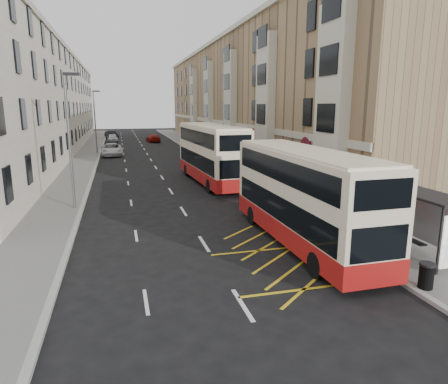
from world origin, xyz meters
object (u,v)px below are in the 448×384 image
object	(u,v)px
double_decker_front	(303,197)
car_red	(153,138)
litter_bin	(426,275)
bus_shelter	(429,211)
pedestrian_far	(347,222)
car_dark	(111,135)
double_decker_rear	(211,154)
street_lamp_near	(70,134)
pedestrian_mid	(404,220)
car_silver	(113,138)
white_van	(112,150)
street_lamp_far	(95,118)

from	to	relation	value
double_decker_front	car_red	size ratio (longest dim) A/B	2.43
litter_bin	double_decker_front	bearing A→B (deg)	109.74
bus_shelter	pedestrian_far	world-z (taller)	bus_shelter
double_decker_front	car_dark	distance (m)	65.21
double_decker_rear	car_red	xyz separation A→B (m)	(-1.41, 38.89, -1.75)
street_lamp_near	pedestrian_far	distance (m)	16.37
bus_shelter	double_decker_front	world-z (taller)	double_decker_front
double_decker_rear	pedestrian_mid	world-z (taller)	double_decker_rear
street_lamp_near	litter_bin	world-z (taller)	street_lamp_near
car_silver	car_dark	size ratio (longest dim) A/B	1.01
double_decker_rear	car_silver	bearing A→B (deg)	98.56
car_silver	pedestrian_mid	bearing A→B (deg)	-76.53
street_lamp_near	car_silver	world-z (taller)	street_lamp_near
pedestrian_mid	car_red	xyz separation A→B (m)	(-6.96, 55.19, -0.33)
double_decker_rear	double_decker_front	bearing A→B (deg)	-90.64
double_decker_front	white_van	bearing A→B (deg)	102.84
street_lamp_near	street_lamp_far	bearing A→B (deg)	90.00
pedestrian_far	car_red	xyz separation A→B (m)	(-4.09, 54.93, -0.40)
bus_shelter	car_red	world-z (taller)	bus_shelter
street_lamp_near	white_van	bearing A→B (deg)	86.03
litter_bin	car_silver	xyz separation A→B (m)	(-10.89, 60.67, 0.13)
pedestrian_far	double_decker_rear	bearing A→B (deg)	-71.03
litter_bin	white_van	world-z (taller)	white_van
car_dark	car_red	world-z (taller)	car_dark
double_decker_front	street_lamp_near	bearing A→B (deg)	138.66
street_lamp_far	pedestrian_far	size ratio (longest dim) A/B	4.41
car_dark	car_red	xyz separation A→B (m)	(7.11, -10.11, -0.05)
bus_shelter	car_dark	bearing A→B (deg)	101.02
bus_shelter	double_decker_front	distance (m)	5.12
street_lamp_far	street_lamp_near	bearing A→B (deg)	-90.00
white_van	bus_shelter	bearing A→B (deg)	-74.26
white_van	pedestrian_mid	bearing A→B (deg)	-71.97
pedestrian_mid	car_red	distance (m)	55.62
car_silver	car_red	bearing A→B (deg)	-6.07
street_lamp_far	white_van	distance (m)	5.07
street_lamp_near	car_silver	bearing A→B (deg)	87.74
double_decker_front	white_van	world-z (taller)	double_decker_front
street_lamp_far	double_decker_front	bearing A→B (deg)	-74.72
double_decker_front	white_van	size ratio (longest dim) A/B	1.98
double_decker_rear	pedestrian_mid	bearing A→B (deg)	-74.35
litter_bin	pedestrian_mid	bearing A→B (deg)	59.11
litter_bin	car_dark	distance (m)	70.98
bus_shelter	double_decker_rear	size ratio (longest dim) A/B	0.35
double_decker_front	litter_bin	size ratio (longest dim) A/B	12.25
double_decker_rear	car_dark	xyz separation A→B (m)	(-8.52, 49.00, -1.70)
double_decker_front	pedestrian_far	world-z (taller)	double_decker_front
street_lamp_near	litter_bin	bearing A→B (deg)	-49.24
litter_bin	car_silver	world-z (taller)	car_silver
bus_shelter	street_lamp_near	bearing A→B (deg)	139.86
pedestrian_mid	pedestrian_far	size ratio (longest dim) A/B	0.93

